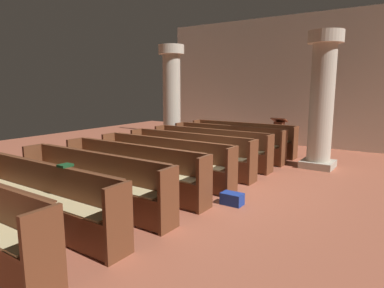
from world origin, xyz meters
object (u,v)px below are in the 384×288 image
(pillar_aisle_side, at_px, (322,98))
(pew_row_5, at_px, (132,168))
(pew_row_7, at_px, (39,195))
(pew_row_0, at_px, (242,137))
(kneeler_box_blue, at_px, (232,199))
(pew_row_1, at_px, (227,141))
(pew_row_6, at_px, (92,180))
(pillar_far_side, at_px, (172,95))
(lectern, at_px, (279,137))
(pew_row_2, at_px, (210,146))
(hymn_book, at_px, (65,165))
(pew_row_4, at_px, (164,159))
(pew_row_3, at_px, (189,152))

(pillar_aisle_side, bearing_deg, pew_row_5, -120.32)
(pew_row_7, distance_m, pillar_aisle_side, 6.84)
(pew_row_0, relative_size, kneeler_box_blue, 8.89)
(pew_row_1, distance_m, pillar_aisle_side, 2.82)
(pew_row_1, height_order, kneeler_box_blue, pew_row_1)
(pew_row_6, xyz_separation_m, pillar_far_side, (-2.45, 5.49, 1.28))
(pew_row_6, xyz_separation_m, lectern, (0.83, 6.93, -0.06))
(pew_row_1, bearing_deg, pew_row_2, -90.00)
(pew_row_1, xyz_separation_m, hymn_book, (0.40, -5.72, 0.46))
(pillar_aisle_side, bearing_deg, pew_row_6, -115.42)
(kneeler_box_blue, bearing_deg, pew_row_5, -165.16)
(pillar_far_side, distance_m, hymn_book, 6.94)
(hymn_book, bearing_deg, pew_row_7, -154.67)
(pew_row_2, relative_size, kneeler_box_blue, 8.89)
(pew_row_7, height_order, lectern, lectern)
(pillar_aisle_side, distance_m, hymn_book, 6.45)
(pew_row_2, bearing_deg, lectern, 74.57)
(lectern, bearing_deg, pew_row_2, -105.43)
(pew_row_2, bearing_deg, pillar_aisle_side, 27.76)
(pew_row_0, distance_m, pew_row_7, 6.89)
(lectern, bearing_deg, pew_row_4, -99.45)
(pew_row_4, bearing_deg, pew_row_7, -90.00)
(pew_row_3, bearing_deg, pew_row_7, -90.00)
(pillar_aisle_side, bearing_deg, lectern, 134.88)
(pew_row_5, distance_m, kneeler_box_blue, 2.04)
(pew_row_1, relative_size, pew_row_5, 1.00)
(pew_row_3, xyz_separation_m, pew_row_5, (0.00, -1.97, 0.00))
(hymn_book, bearing_deg, pillar_aisle_side, 70.90)
(pew_row_1, relative_size, pillar_far_side, 1.00)
(pew_row_2, distance_m, lectern, 3.10)
(kneeler_box_blue, bearing_deg, pew_row_0, 113.69)
(pew_row_4, xyz_separation_m, pillar_far_side, (-2.45, 3.52, 1.28))
(pew_row_1, xyz_separation_m, pew_row_7, (0.00, -5.91, 0.00))
(pew_row_0, bearing_deg, pew_row_7, -90.00)
(pew_row_4, height_order, pew_row_6, same)
(pew_row_0, height_order, pew_row_7, same)
(pew_row_2, bearing_deg, pew_row_5, -90.00)
(pew_row_7, relative_size, pillar_far_side, 1.00)
(lectern, bearing_deg, kneeler_box_blue, -78.46)
(pew_row_1, relative_size, pew_row_7, 1.00)
(pew_row_3, relative_size, pillar_aisle_side, 1.00)
(pew_row_0, distance_m, hymn_book, 6.73)
(pew_row_6, xyz_separation_m, pew_row_7, (0.00, -0.98, 0.00))
(pew_row_1, bearing_deg, lectern, 67.64)
(hymn_book, bearing_deg, pew_row_5, 102.76)
(pew_row_2, bearing_deg, pew_row_3, -90.00)
(pew_row_1, bearing_deg, pew_row_5, -90.00)
(pew_row_0, xyz_separation_m, pew_row_4, (0.00, -3.94, 0.00))
(lectern, height_order, kneeler_box_blue, lectern)
(pew_row_1, relative_size, pew_row_2, 1.00)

